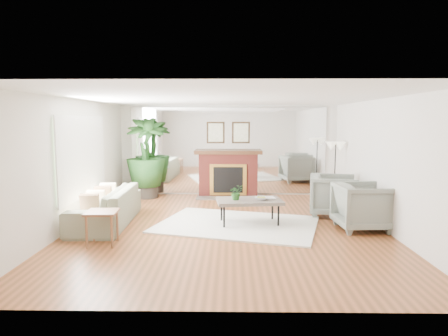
{
  "coord_description": "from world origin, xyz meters",
  "views": [
    {
      "loc": [
        0.07,
        -7.64,
        2.08
      ],
      "look_at": [
        -0.07,
        0.6,
        1.1
      ],
      "focal_mm": 32.0,
      "sensor_mm": 36.0,
      "label": 1
    }
  ],
  "objects_px": {
    "sofa": "(106,206)",
    "armchair_front": "(363,206)",
    "fireplace": "(228,172)",
    "armchair_back": "(333,195)",
    "side_table": "(102,217)",
    "coffee_table": "(249,202)",
    "floor_lamp": "(336,151)",
    "potted_ficus": "(146,155)"
  },
  "relations": [
    {
      "from": "armchair_front",
      "to": "floor_lamp",
      "type": "distance_m",
      "value": 2.66
    },
    {
      "from": "coffee_table",
      "to": "potted_ficus",
      "type": "bearing_deg",
      "value": 133.39
    },
    {
      "from": "sofa",
      "to": "side_table",
      "type": "relative_size",
      "value": 4.22
    },
    {
      "from": "coffee_table",
      "to": "sofa",
      "type": "distance_m",
      "value": 2.89
    },
    {
      "from": "fireplace",
      "to": "potted_ficus",
      "type": "height_order",
      "value": "potted_ficus"
    },
    {
      "from": "coffee_table",
      "to": "armchair_back",
      "type": "bearing_deg",
      "value": 23.54
    },
    {
      "from": "fireplace",
      "to": "armchair_front",
      "type": "distance_m",
      "value": 4.27
    },
    {
      "from": "fireplace",
      "to": "armchair_back",
      "type": "distance_m",
      "value": 3.24
    },
    {
      "from": "coffee_table",
      "to": "potted_ficus",
      "type": "relative_size",
      "value": 0.63
    },
    {
      "from": "armchair_back",
      "to": "floor_lamp",
      "type": "height_order",
      "value": "floor_lamp"
    },
    {
      "from": "coffee_table",
      "to": "potted_ficus",
      "type": "distance_m",
      "value": 3.93
    },
    {
      "from": "fireplace",
      "to": "armchair_back",
      "type": "height_order",
      "value": "fireplace"
    },
    {
      "from": "fireplace",
      "to": "side_table",
      "type": "height_order",
      "value": "fireplace"
    },
    {
      "from": "fireplace",
      "to": "armchair_back",
      "type": "relative_size",
      "value": 2.06
    },
    {
      "from": "sofa",
      "to": "floor_lamp",
      "type": "relative_size",
      "value": 1.57
    },
    {
      "from": "armchair_back",
      "to": "side_table",
      "type": "height_order",
      "value": "armchair_back"
    },
    {
      "from": "sofa",
      "to": "armchair_back",
      "type": "bearing_deg",
      "value": 97.13
    },
    {
      "from": "coffee_table",
      "to": "armchair_front",
      "type": "height_order",
      "value": "armchair_front"
    },
    {
      "from": "sofa",
      "to": "floor_lamp",
      "type": "bearing_deg",
      "value": 110.53
    },
    {
      "from": "fireplace",
      "to": "coffee_table",
      "type": "bearing_deg",
      "value": -81.83
    },
    {
      "from": "fireplace",
      "to": "armchair_front",
      "type": "relative_size",
      "value": 2.07
    },
    {
      "from": "armchair_front",
      "to": "coffee_table",
      "type": "bearing_deg",
      "value": 77.94
    },
    {
      "from": "potted_ficus",
      "to": "coffee_table",
      "type": "bearing_deg",
      "value": -46.61
    },
    {
      "from": "fireplace",
      "to": "coffee_table",
      "type": "xyz_separation_m",
      "value": [
        0.44,
        -3.07,
        -0.19
      ]
    },
    {
      "from": "coffee_table",
      "to": "fireplace",
      "type": "bearing_deg",
      "value": 98.17
    },
    {
      "from": "fireplace",
      "to": "side_table",
      "type": "bearing_deg",
      "value": -115.27
    },
    {
      "from": "armchair_front",
      "to": "fireplace",
      "type": "bearing_deg",
      "value": 33.84
    },
    {
      "from": "armchair_front",
      "to": "side_table",
      "type": "relative_size",
      "value": 1.71
    },
    {
      "from": "fireplace",
      "to": "coffee_table",
      "type": "height_order",
      "value": "fireplace"
    },
    {
      "from": "sofa",
      "to": "side_table",
      "type": "bearing_deg",
      "value": 12.59
    },
    {
      "from": "sofa",
      "to": "floor_lamp",
      "type": "xyz_separation_m",
      "value": [
        5.15,
        2.16,
        0.97
      ]
    },
    {
      "from": "sofa",
      "to": "floor_lamp",
      "type": "height_order",
      "value": "floor_lamp"
    },
    {
      "from": "armchair_back",
      "to": "floor_lamp",
      "type": "xyz_separation_m",
      "value": [
        0.38,
        1.37,
        0.87
      ]
    },
    {
      "from": "side_table",
      "to": "floor_lamp",
      "type": "height_order",
      "value": "floor_lamp"
    },
    {
      "from": "potted_ficus",
      "to": "floor_lamp",
      "type": "height_order",
      "value": "potted_ficus"
    },
    {
      "from": "side_table",
      "to": "fireplace",
      "type": "bearing_deg",
      "value": 64.73
    },
    {
      "from": "armchair_front",
      "to": "side_table",
      "type": "distance_m",
      "value": 4.8
    },
    {
      "from": "sofa",
      "to": "armchair_front",
      "type": "distance_m",
      "value": 5.06
    },
    {
      "from": "sofa",
      "to": "side_table",
      "type": "xyz_separation_m",
      "value": [
        0.37,
        -1.38,
        0.13
      ]
    },
    {
      "from": "armchair_back",
      "to": "side_table",
      "type": "xyz_separation_m",
      "value": [
        -4.41,
        -2.17,
        0.03
      ]
    },
    {
      "from": "sofa",
      "to": "armchair_back",
      "type": "height_order",
      "value": "armchair_back"
    },
    {
      "from": "potted_ficus",
      "to": "floor_lamp",
      "type": "relative_size",
      "value": 1.39
    }
  ]
}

